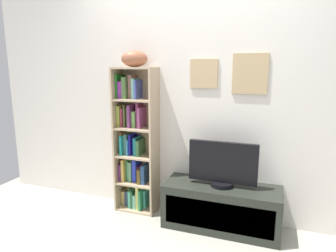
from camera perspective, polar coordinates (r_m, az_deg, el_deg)
back_wall at (r=3.09m, az=4.85°, el=4.94°), size 4.80×0.08×2.45m
bookshelf at (r=3.27m, az=-6.32°, el=-3.49°), size 0.45×0.26×1.56m
football at (r=3.13m, az=-6.40°, el=12.57°), size 0.31×0.24×0.16m
tv_stand at (r=3.08m, az=10.06°, el=-14.92°), size 1.11×0.42×0.44m
television at (r=2.91m, az=10.36°, el=-7.29°), size 0.65×0.22×0.44m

